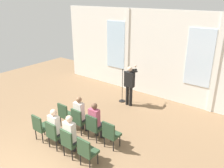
% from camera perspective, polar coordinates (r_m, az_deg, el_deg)
% --- Properties ---
extents(rear_partition, '(10.50, 0.14, 3.99)m').
position_cam_1_polar(rear_partition, '(10.87, 10.15, 7.18)').
color(rear_partition, silver).
rests_on(rear_partition, ground).
extents(speaker, '(0.50, 0.69, 1.77)m').
position_cam_1_polar(speaker, '(9.94, 4.32, 0.24)').
color(speaker, black).
rests_on(speaker, ground).
extents(mic_stand, '(0.28, 0.28, 1.55)m').
position_cam_1_polar(mic_stand, '(10.52, 2.52, -2.60)').
color(mic_stand, black).
rests_on(mic_stand, ground).
extents(chair_r0_c0, '(0.46, 0.44, 0.94)m').
position_cam_1_polar(chair_r0_c0, '(8.64, -11.42, -7.15)').
color(chair_r0_c0, black).
rests_on(chair_r0_c0, ground).
extents(chair_r0_c1, '(0.46, 0.44, 0.94)m').
position_cam_1_polar(chair_r0_c1, '(8.19, -8.14, -8.63)').
color(chair_r0_c1, black).
rests_on(chair_r0_c1, ground).
extents(audience_r0_c1, '(0.36, 0.39, 1.38)m').
position_cam_1_polar(audience_r0_c1, '(8.12, -7.83, -7.04)').
color(audience_r0_c1, '#2D2D33').
rests_on(audience_r0_c1, ground).
extents(chair_r0_c2, '(0.46, 0.44, 0.94)m').
position_cam_1_polar(chair_r0_c2, '(7.76, -4.47, -10.26)').
color(chair_r0_c2, black).
rests_on(chair_r0_c2, ground).
extents(audience_r0_c2, '(0.36, 0.39, 1.35)m').
position_cam_1_polar(audience_r0_c2, '(7.71, -4.11, -8.67)').
color(audience_r0_c2, '#2D2D33').
rests_on(audience_r0_c2, ground).
extents(chair_r0_c3, '(0.46, 0.44, 0.94)m').
position_cam_1_polar(chair_r0_c3, '(7.38, -0.34, -12.01)').
color(chair_r0_c3, black).
rests_on(chair_r0_c3, ground).
extents(chair_r1_c0, '(0.46, 0.44, 0.94)m').
position_cam_1_polar(chair_r1_c0, '(8.09, -17.19, -9.86)').
color(chair_r1_c0, black).
rests_on(chair_r1_c0, ground).
extents(chair_r1_c1, '(0.46, 0.44, 0.94)m').
position_cam_1_polar(chair_r1_c1, '(7.60, -14.03, -11.68)').
color(chair_r1_c1, black).
rests_on(chair_r1_c1, ground).
extents(audience_r1_c1, '(0.36, 0.39, 1.35)m').
position_cam_1_polar(audience_r1_c1, '(7.53, -13.70, -10.09)').
color(audience_r1_c1, '#2D2D33').
rests_on(audience_r1_c1, ground).
extents(chair_r1_c2, '(0.46, 0.44, 0.94)m').
position_cam_1_polar(chair_r1_c2, '(7.14, -10.40, -13.71)').
color(chair_r1_c2, black).
rests_on(chair_r1_c2, ground).
extents(audience_r1_c2, '(0.36, 0.39, 1.37)m').
position_cam_1_polar(audience_r1_c2, '(7.06, -10.04, -11.95)').
color(audience_r1_c2, '#2D2D33').
rests_on(audience_r1_c2, ground).
extents(chair_r1_c3, '(0.46, 0.44, 0.94)m').
position_cam_1_polar(chair_r1_c3, '(6.72, -6.22, -15.93)').
color(chair_r1_c3, black).
rests_on(chair_r1_c3, ground).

